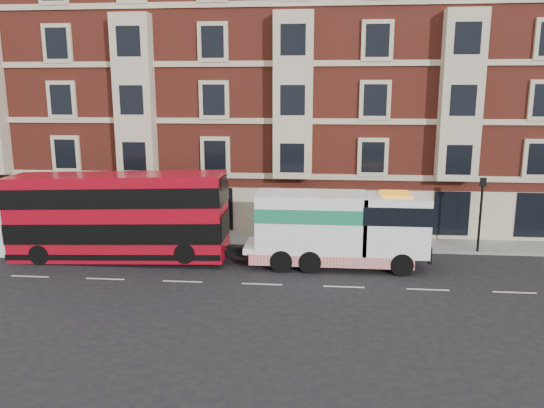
{
  "coord_description": "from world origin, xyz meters",
  "views": [
    {
      "loc": [
        2.79,
        -24.56,
        9.23
      ],
      "look_at": [
        0.12,
        4.0,
        3.21
      ],
      "focal_mm": 35.0,
      "sensor_mm": 36.0,
      "label": 1
    }
  ],
  "objects_px": {
    "box_van": "(52,231)",
    "pedestrian": "(114,228)",
    "double_decker_bus": "(118,215)",
    "tow_truck": "(336,228)"
  },
  "relations": [
    {
      "from": "box_van",
      "to": "pedestrian",
      "type": "relative_size",
      "value": 3.22
    },
    {
      "from": "double_decker_bus",
      "to": "box_van",
      "type": "relative_size",
      "value": 2.1
    },
    {
      "from": "tow_truck",
      "to": "pedestrian",
      "type": "bearing_deg",
      "value": 167.6
    },
    {
      "from": "double_decker_bus",
      "to": "pedestrian",
      "type": "bearing_deg",
      "value": 116.84
    },
    {
      "from": "double_decker_bus",
      "to": "box_van",
      "type": "distance_m",
      "value": 4.36
    },
    {
      "from": "double_decker_bus",
      "to": "tow_truck",
      "type": "relative_size",
      "value": 1.25
    },
    {
      "from": "tow_truck",
      "to": "pedestrian",
      "type": "height_order",
      "value": "tow_truck"
    },
    {
      "from": "double_decker_bus",
      "to": "pedestrian",
      "type": "relative_size",
      "value": 6.78
    },
    {
      "from": "box_van",
      "to": "pedestrian",
      "type": "bearing_deg",
      "value": 50.04
    },
    {
      "from": "double_decker_bus",
      "to": "tow_truck",
      "type": "height_order",
      "value": "double_decker_bus"
    }
  ]
}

